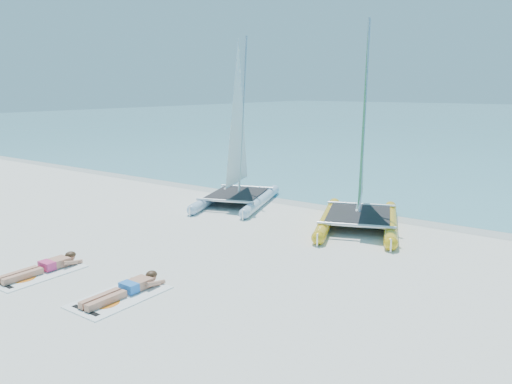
# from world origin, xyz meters

# --- Properties ---
(ground) EXTENTS (140.00, 140.00, 0.00)m
(ground) POSITION_xyz_m (0.00, 0.00, 0.00)
(ground) COLOR silver
(ground) RESTS_ON ground
(wet_sand_strip) EXTENTS (140.00, 1.40, 0.01)m
(wet_sand_strip) POSITION_xyz_m (0.00, 5.50, 0.00)
(wet_sand_strip) COLOR silver
(wet_sand_strip) RESTS_ON ground
(catamaran_blue) EXTENTS (3.34, 4.68, 5.79)m
(catamaran_blue) POSITION_xyz_m (-3.04, 4.04, 1.73)
(catamaran_blue) COLOR #C1DBFD
(catamaran_blue) RESTS_ON ground
(catamaran_yellow) EXTENTS (3.56, 4.88, 6.02)m
(catamaran_yellow) POSITION_xyz_m (1.39, 4.14, 1.90)
(catamaran_yellow) COLOR yellow
(catamaran_yellow) RESTS_ON ground
(towel_a) EXTENTS (1.00, 1.85, 0.02)m
(towel_a) POSITION_xyz_m (-2.42, -3.69, 0.01)
(towel_a) COLOR white
(towel_a) RESTS_ON ground
(sunbather_a) EXTENTS (0.37, 1.73, 0.26)m
(sunbather_a) POSITION_xyz_m (-2.42, -3.50, 0.12)
(sunbather_a) COLOR tan
(sunbather_a) RESTS_ON towel_a
(towel_b) EXTENTS (1.00, 1.85, 0.02)m
(towel_b) POSITION_xyz_m (-0.04, -3.45, 0.01)
(towel_b) COLOR white
(towel_b) RESTS_ON ground
(sunbather_b) EXTENTS (0.37, 1.73, 0.26)m
(sunbather_b) POSITION_xyz_m (-0.04, -3.26, 0.12)
(sunbather_b) COLOR tan
(sunbather_b) RESTS_ON towel_b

